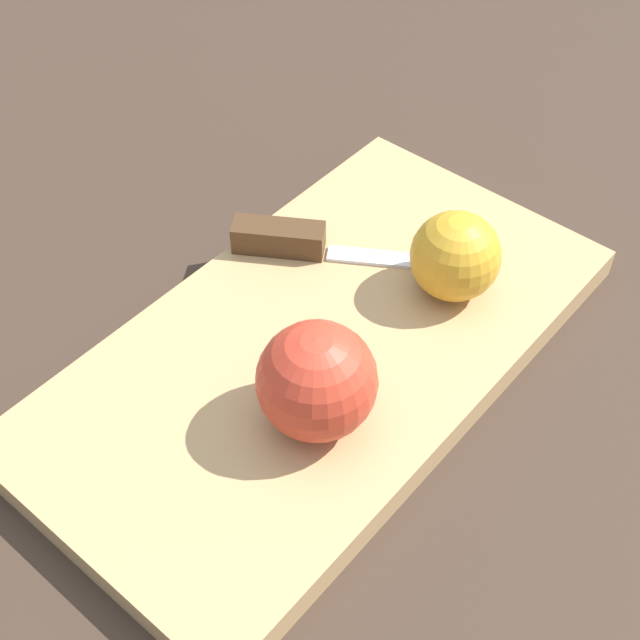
{
  "coord_description": "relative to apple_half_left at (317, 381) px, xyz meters",
  "views": [
    {
      "loc": [
        -0.34,
        -0.23,
        0.49
      ],
      "look_at": [
        0.0,
        0.0,
        0.04
      ],
      "focal_mm": 50.0,
      "sensor_mm": 36.0,
      "label": 1
    }
  ],
  "objects": [
    {
      "name": "ground_plane",
      "position": [
        0.06,
        0.04,
        -0.06
      ],
      "size": [
        4.0,
        4.0,
        0.0
      ],
      "primitive_type": "plane",
      "color": "#38281E"
    },
    {
      "name": "knife",
      "position": [
        0.12,
        0.11,
        -0.03
      ],
      "size": [
        0.09,
        0.16,
        0.02
      ],
      "rotation": [
        0.0,
        0.0,
        -1.11
      ],
      "color": "silver",
      "rests_on": "cutting_board"
    },
    {
      "name": "cutting_board",
      "position": [
        0.06,
        0.04,
        -0.05
      ],
      "size": [
        0.45,
        0.27,
        0.02
      ],
      "color": "tan",
      "rests_on": "ground_plane"
    },
    {
      "name": "apple_half_right",
      "position": [
        0.15,
        -0.01,
        -0.01
      ],
      "size": [
        0.07,
        0.07,
        0.07
      ],
      "rotation": [
        0.0,
        0.0,
        6.24
      ],
      "color": "gold",
      "rests_on": "cutting_board"
    },
    {
      "name": "apple_half_left",
      "position": [
        0.0,
        0.0,
        0.0
      ],
      "size": [
        0.08,
        0.08,
        0.08
      ],
      "rotation": [
        0.0,
        0.0,
        0.82
      ],
      "color": "red",
      "rests_on": "cutting_board"
    }
  ]
}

